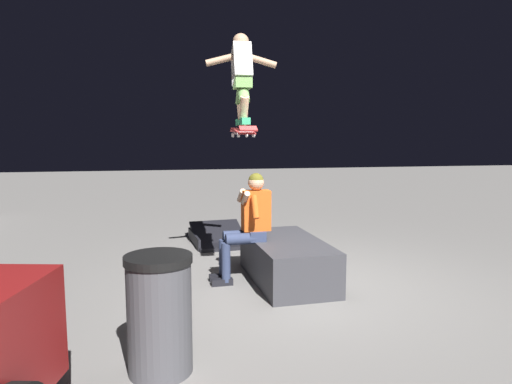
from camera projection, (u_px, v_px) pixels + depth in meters
ground_plane at (305, 287)px, 5.47m from camera, size 40.00×40.00×0.00m
ledge_box_main at (287, 260)px, 5.67m from camera, size 1.70×0.91×0.52m
person_sitting_on_ledge at (247, 221)px, 5.60m from camera, size 0.59×0.76×1.36m
skateboard at (243, 131)px, 5.56m from camera, size 1.03×0.23×0.13m
skater_airborne at (242, 75)px, 5.53m from camera, size 0.62×0.89×1.12m
kicker_ramp at (220, 239)px, 7.71m from camera, size 1.25×1.01×0.39m
trash_bin at (160, 314)px, 3.44m from camera, size 0.51×0.51×0.92m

